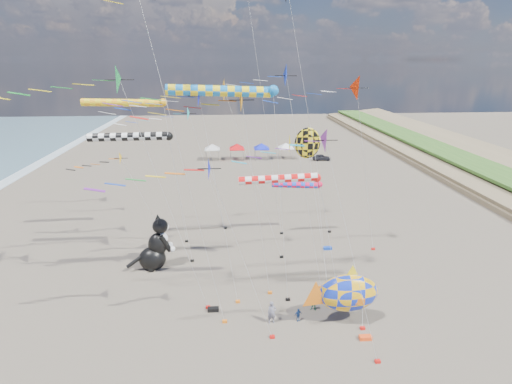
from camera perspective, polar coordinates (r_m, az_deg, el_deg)
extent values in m
cone|color=#0E1ADC|center=(29.09, -6.67, 13.57)|extent=(1.66, 1.77, 1.83)
cylinder|color=#B2B2B2|center=(30.96, -4.47, -2.31)|extent=(1.78, 0.02, 17.07)
cube|color=black|center=(34.84, -2.61, -15.36)|extent=(0.36, 0.24, 0.20)
cone|color=yellow|center=(41.73, -17.50, 4.40)|extent=(1.41, 1.51, 1.56)
cylinder|color=#B2B2B2|center=(42.80, -14.71, -1.99)|extent=(3.32, 0.02, 9.97)
cube|color=black|center=(44.43, -12.09, -7.87)|extent=(0.36, 0.24, 0.20)
cylinder|color=#B2B2B2|center=(32.38, 9.86, 5.13)|extent=(3.54, 0.02, 24.35)
cube|color=black|center=(37.42, 11.51, -13.16)|extent=(0.36, 0.24, 0.20)
cone|color=orange|center=(30.29, -1.15, 13.28)|extent=(1.86, 1.99, 2.06)
cylinder|color=#B2B2B2|center=(32.20, 0.56, -1.72)|extent=(1.84, 0.02, 16.75)
cube|color=black|center=(35.97, 2.00, -14.16)|extent=(0.36, 0.24, 0.20)
cone|color=#0416CC|center=(25.13, -5.78, 3.34)|extent=(1.55, 1.65, 1.71)
cylinder|color=#B2B2B2|center=(27.55, -1.40, -9.70)|extent=(3.76, 0.02, 12.97)
cube|color=black|center=(31.19, 2.34, -19.96)|extent=(0.36, 0.24, 0.20)
cone|color=#1A923F|center=(28.92, -15.98, 15.18)|extent=(2.09, 2.23, 2.30)
cylinder|color=#B2B2B2|center=(30.41, -11.03, -1.89)|extent=(3.76, 0.02, 18.18)
cube|color=black|center=(34.38, -6.87, -16.01)|extent=(0.36, 0.24, 0.20)
cone|color=#23C3CB|center=(45.05, -9.64, 10.88)|extent=(1.69, 1.81, 1.86)
cylinder|color=#B2B2B2|center=(46.30, -6.90, 2.50)|extent=(3.74, 0.02, 13.76)
cube|color=black|center=(48.54, -4.39, -5.16)|extent=(0.36, 0.24, 0.20)
cone|color=red|center=(40.15, 15.91, 14.24)|extent=(2.37, 2.54, 2.62)
cylinder|color=#B2B2B2|center=(41.87, 16.17, 2.50)|extent=(1.99, 0.02, 17.01)
cube|color=black|center=(45.14, 16.40, -7.80)|extent=(0.36, 0.24, 0.20)
cylinder|color=#B2B2B2|center=(27.39, -8.67, 3.10)|extent=(3.41, 0.02, 24.65)
cube|color=black|center=(32.70, -4.48, -17.94)|extent=(0.36, 0.24, 0.20)
cone|color=#811B8B|center=(22.85, 14.16, 6.70)|extent=(1.52, 1.63, 1.68)
cylinder|color=#B2B2B2|center=(25.81, 15.71, -9.90)|extent=(2.70, 0.02, 15.04)
cube|color=black|center=(30.38, 16.98, -22.13)|extent=(0.36, 0.24, 0.20)
cone|color=#FCA519|center=(36.79, -1.42, 14.34)|extent=(2.22, 2.37, 2.45)
cylinder|color=#B2B2B2|center=(38.45, 1.31, 1.73)|extent=(3.56, 0.02, 16.86)
cube|color=black|center=(41.80, 3.67, -9.22)|extent=(0.36, 0.24, 0.20)
cylinder|color=#B2B2B2|center=(43.22, 2.37, 10.47)|extent=(2.55, 0.02, 27.00)
cube|color=black|center=(47.13, 3.69, -5.89)|extent=(0.36, 0.24, 0.20)
cone|color=#1131C5|center=(31.19, 6.29, 16.26)|extent=(1.78, 1.91, 1.97)
cylinder|color=#B2B2B2|center=(33.07, 7.93, 0.10)|extent=(2.59, 0.02, 18.35)
cube|color=black|center=(37.17, 9.29, -13.25)|extent=(0.36, 0.24, 0.20)
cylinder|color=red|center=(31.11, 3.15, 1.91)|extent=(6.14, 0.65, 0.65)
sphere|color=red|center=(31.65, 8.67, 2.01)|extent=(0.68, 0.68, 0.68)
cylinder|color=#B2B2B2|center=(33.69, 9.49, -6.68)|extent=(1.52, 0.02, 10.64)
cube|color=black|center=(36.36, 10.24, -14.09)|extent=(0.36, 0.24, 0.20)
cylinder|color=black|center=(38.14, -17.80, 7.53)|extent=(7.22, 0.76, 0.76)
sphere|color=black|center=(37.47, -12.38, 7.80)|extent=(0.80, 0.80, 0.80)
cylinder|color=#B2B2B2|center=(39.02, -10.65, -1.45)|extent=(1.52, 0.02, 12.84)
cube|color=black|center=(41.49, -9.09, -9.66)|extent=(0.36, 0.24, 0.20)
cylinder|color=#FFAB15|center=(42.58, -18.47, 12.00)|extent=(7.86, 0.75, 0.75)
sphere|color=#FFAB15|center=(41.83, -13.12, 12.36)|extent=(0.79, 0.79, 0.79)
cylinder|color=#B2B2B2|center=(43.16, -11.41, 2.22)|extent=(1.52, 0.02, 15.39)
cube|color=black|center=(45.73, -9.87, -6.93)|extent=(0.36, 0.24, 0.20)
cylinder|color=#EB1041|center=(45.27, 5.70, 1.02)|extent=(5.44, 0.68, 0.68)
sphere|color=#EB1041|center=(45.81, 9.05, 1.09)|extent=(0.72, 0.72, 0.72)
cylinder|color=#B2B2B2|center=(46.96, 9.76, -2.39)|extent=(1.52, 0.02, 6.01)
cube|color=black|center=(48.23, 10.44, -5.58)|extent=(0.36, 0.24, 0.20)
cylinder|color=blue|center=(29.03, -5.17, 14.18)|extent=(7.53, 0.76, 0.76)
sphere|color=blue|center=(29.23, 2.46, 14.26)|extent=(0.80, 0.80, 0.80)
cylinder|color=#B2B2B2|center=(31.18, 3.61, -1.86)|extent=(1.52, 0.02, 17.35)
cube|color=black|center=(35.17, 4.58, -15.05)|extent=(0.36, 0.24, 0.20)
ellipsoid|color=yellow|center=(34.17, 7.37, 6.94)|extent=(2.20, 0.40, 2.64)
cone|color=yellow|center=(33.89, 4.86, 6.93)|extent=(0.12, 1.80, 1.80)
cylinder|color=#B2B2B2|center=(35.26, 8.86, -3.60)|extent=(2.03, 2.03, 12.76)
cube|color=black|center=(37.43, 10.26, -13.06)|extent=(0.36, 0.24, 0.20)
ellipsoid|color=#1431CC|center=(32.06, 13.03, -13.88)|extent=(4.81, 2.48, 3.06)
cone|color=orange|center=(31.41, 8.25, -14.29)|extent=(2.24, 0.44, 2.25)
cone|color=yellow|center=(31.34, 13.60, -11.47)|extent=(1.63, 0.34, 1.63)
cylinder|color=#B2B2B2|center=(32.84, 15.02, -16.43)|extent=(0.27, 1.04, 2.09)
cube|color=red|center=(32.96, 14.98, -18.28)|extent=(0.36, 0.24, 0.20)
imported|color=slate|center=(32.12, 2.27, -16.83)|extent=(0.73, 0.53, 1.86)
imported|color=#1E8B54|center=(33.97, 8.32, -15.50)|extent=(0.71, 0.63, 1.23)
imported|color=#234A8C|center=(32.69, 6.04, -17.04)|extent=(0.70, 0.49, 1.11)
cube|color=#123BB8|center=(44.06, 10.17, -7.90)|extent=(0.90, 0.44, 0.30)
cube|color=#FF4915|center=(32.04, 15.38, -19.41)|extent=(0.90, 0.44, 0.30)
cube|color=black|center=(33.98, -6.13, -16.33)|extent=(0.90, 0.44, 0.30)
cube|color=silver|center=(81.52, -6.26, 6.10)|extent=(3.00, 3.00, 0.15)
pyramid|color=silver|center=(81.31, -6.29, 6.83)|extent=(4.20, 4.20, 1.00)
cylinder|color=#999999|center=(80.56, -7.19, 5.08)|extent=(0.08, 0.08, 2.20)
cylinder|color=#999999|center=(80.48, -5.33, 5.13)|extent=(0.08, 0.08, 2.20)
cylinder|color=#999999|center=(83.09, -7.11, 5.49)|extent=(0.08, 0.08, 2.20)
cylinder|color=#999999|center=(83.01, -5.31, 5.54)|extent=(0.08, 0.08, 2.20)
cube|color=red|center=(81.51, -2.73, 6.19)|extent=(3.00, 3.00, 0.15)
pyramid|color=red|center=(81.30, -2.74, 6.91)|extent=(4.20, 4.20, 1.00)
cylinder|color=#999999|center=(80.47, -3.61, 5.17)|extent=(0.08, 0.08, 2.20)
cylinder|color=#999999|center=(80.54, -1.76, 5.22)|extent=(0.08, 0.08, 2.20)
cylinder|color=#999999|center=(83.00, -3.65, 5.58)|extent=(0.08, 0.08, 2.20)
cylinder|color=#999999|center=(83.08, -1.84, 5.62)|extent=(0.08, 0.08, 2.20)
cube|color=#1522D9|center=(81.81, 0.80, 6.25)|extent=(3.00, 3.00, 0.15)
pyramid|color=#1522D9|center=(81.59, 0.80, 6.97)|extent=(4.20, 4.20, 1.00)
cylinder|color=#999999|center=(80.69, -0.05, 5.25)|extent=(0.08, 0.08, 2.20)
cylinder|color=#999999|center=(80.92, 1.80, 5.28)|extent=(0.08, 0.08, 2.20)
cylinder|color=#999999|center=(83.21, -0.19, 5.65)|extent=(0.08, 0.08, 2.20)
cylinder|color=#999999|center=(83.44, 1.60, 5.68)|extent=(0.08, 0.08, 2.20)
cube|color=white|center=(82.40, 4.28, 6.29)|extent=(3.00, 3.00, 0.15)
pyramid|color=white|center=(82.19, 4.30, 7.01)|extent=(4.20, 4.20, 1.00)
cylinder|color=#999999|center=(81.21, 3.49, 5.30)|extent=(0.08, 0.08, 2.20)
cylinder|color=#999999|center=(81.60, 5.30, 5.32)|extent=(0.08, 0.08, 2.20)
cylinder|color=#999999|center=(83.72, 3.25, 5.70)|extent=(0.08, 0.08, 2.20)
cylinder|color=#999999|center=(84.10, 5.01, 5.72)|extent=(0.08, 0.08, 2.20)
imported|color=#26262D|center=(82.20, 9.35, 4.91)|extent=(3.67, 1.50, 1.25)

